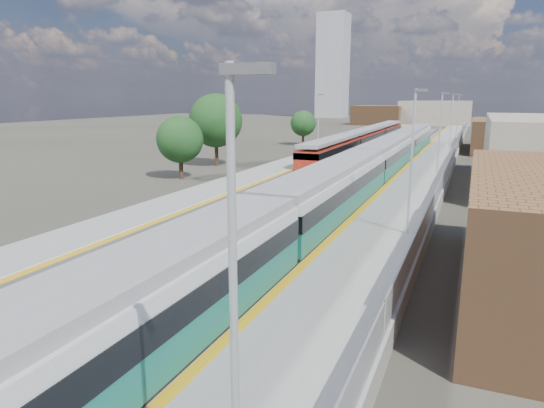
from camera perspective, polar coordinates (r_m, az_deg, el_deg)
The scene contains 11 objects.
ground at distance 55.01m, azimuth 12.46°, elevation 3.72°, with size 320.00×320.00×0.00m, color #47443A.
ballast_bed at distance 57.86m, azimuth 10.72°, elevation 4.25°, with size 10.50×155.00×0.06m, color #565451.
tracks at distance 59.36m, azimuth 11.63°, elevation 4.49°, with size 8.96×160.00×0.17m.
platform_right at distance 56.73m, azimuth 18.21°, elevation 4.19°, with size 4.70×155.00×8.52m.
platform_left at distance 59.54m, azimuth 4.31°, elevation 5.13°, with size 4.30×155.00×8.52m.
buildings at distance 144.86m, azimuth 11.96°, elevation 13.24°, with size 72.00×185.50×40.00m.
green_train at distance 40.54m, azimuth 11.04°, elevation 4.07°, with size 3.00×83.43×3.30m.
red_train at distance 73.80m, azimuth 10.92°, elevation 7.52°, with size 2.70×54.83×3.41m.
tree_a at distance 49.40m, azimuth -10.78°, elevation 7.46°, with size 4.65×4.65×6.30m.
tree_b at distance 58.27m, azimuth -6.64°, elevation 9.71°, with size 6.29×6.29×8.52m.
tree_c at distance 83.82m, azimuth 3.69°, elevation 9.44°, with size 4.35×4.35×5.89m.
Camera 1 is at (9.51, -3.58, 8.08)m, focal length 32.00 mm.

